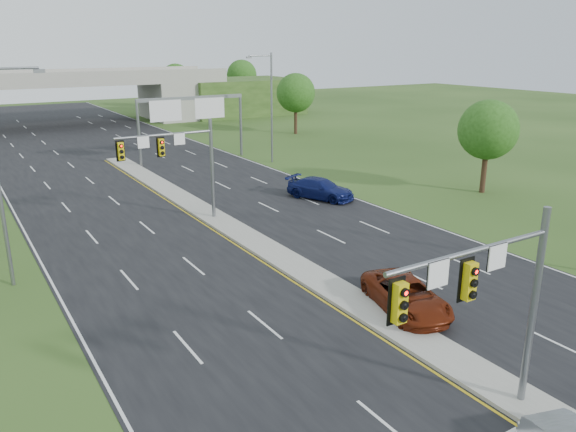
% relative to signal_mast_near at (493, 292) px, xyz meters
% --- Properties ---
extents(ground, '(240.00, 240.00, 0.00)m').
position_rel_signal_mast_near_xyz_m(ground, '(2.26, 0.07, -4.73)').
color(ground, '#294318').
rests_on(ground, ground).
extents(road, '(24.00, 160.00, 0.02)m').
position_rel_signal_mast_near_xyz_m(road, '(2.26, 35.07, -4.72)').
color(road, black).
rests_on(road, ground).
extents(median, '(2.00, 54.00, 0.16)m').
position_rel_signal_mast_near_xyz_m(median, '(2.26, 23.07, -4.63)').
color(median, gray).
rests_on(median, road).
extents(lane_markings, '(23.72, 160.00, 0.01)m').
position_rel_signal_mast_near_xyz_m(lane_markings, '(1.66, 28.99, -4.70)').
color(lane_markings, gold).
rests_on(lane_markings, road).
extents(signal_mast_near, '(6.62, 0.60, 7.00)m').
position_rel_signal_mast_near_xyz_m(signal_mast_near, '(0.00, 0.00, 0.00)').
color(signal_mast_near, slate).
rests_on(signal_mast_near, ground).
extents(signal_mast_far, '(6.62, 0.60, 7.00)m').
position_rel_signal_mast_near_xyz_m(signal_mast_far, '(0.00, 25.00, 0.00)').
color(signal_mast_far, slate).
rests_on(signal_mast_far, ground).
extents(sign_gantry, '(11.58, 0.44, 6.67)m').
position_rel_signal_mast_near_xyz_m(sign_gantry, '(8.95, 44.99, 0.51)').
color(sign_gantry, slate).
rests_on(sign_gantry, ground).
extents(overpass, '(80.00, 14.00, 8.10)m').
position_rel_signal_mast_near_xyz_m(overpass, '(2.26, 80.07, -1.17)').
color(overpass, gray).
rests_on(overpass, ground).
extents(lightpole_l_mid, '(2.85, 0.25, 11.00)m').
position_rel_signal_mast_near_xyz_m(lightpole_l_mid, '(-11.03, 20.07, 1.38)').
color(lightpole_l_mid, slate).
rests_on(lightpole_l_mid, ground).
extents(lightpole_r_far, '(2.85, 0.25, 11.00)m').
position_rel_signal_mast_near_xyz_m(lightpole_r_far, '(15.56, 40.07, 1.38)').
color(lightpole_r_far, slate).
rests_on(lightpole_r_far, ground).
extents(tree_r_near, '(4.80, 4.80, 7.60)m').
position_rel_signal_mast_near_xyz_m(tree_r_near, '(24.26, 20.07, 0.45)').
color(tree_r_near, '#382316').
rests_on(tree_r_near, ground).
extents(tree_r_mid, '(5.20, 5.20, 8.12)m').
position_rel_signal_mast_near_xyz_m(tree_r_mid, '(28.26, 55.07, 0.78)').
color(tree_r_mid, '#382316').
rests_on(tree_r_mid, ground).
extents(tree_back_c, '(5.60, 5.60, 8.32)m').
position_rel_signal_mast_near_xyz_m(tree_back_c, '(26.26, 94.07, 0.78)').
color(tree_back_c, '#382316').
rests_on(tree_back_c, ground).
extents(tree_back_d, '(6.00, 6.00, 8.85)m').
position_rel_signal_mast_near_xyz_m(tree_back_d, '(40.26, 94.07, 1.11)').
color(tree_back_d, '#382316').
rests_on(tree_back_d, ground).
extents(car_far_a, '(3.85, 5.88, 1.50)m').
position_rel_signal_mast_near_xyz_m(car_far_a, '(3.76, 7.34, -3.95)').
color(car_far_a, '#5A1B09').
rests_on(car_far_a, road).
extents(car_far_b, '(4.37, 5.99, 1.61)m').
position_rel_signal_mast_near_xyz_m(car_far_b, '(11.71, 25.51, -3.90)').
color(car_far_b, '#0C154C').
rests_on(car_far_b, road).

